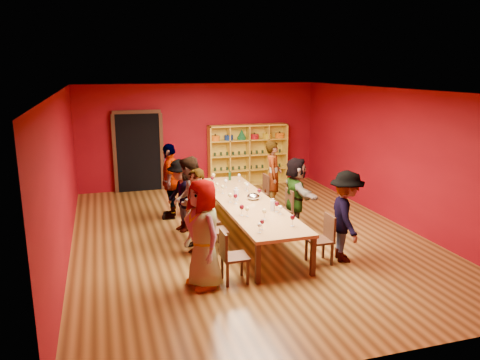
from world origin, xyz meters
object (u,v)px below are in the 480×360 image
(chair_person_left_4, at_px, (188,196))
(person_right_2, at_px, (296,193))
(person_left_1, at_px, (196,213))
(person_left_4, at_px, (170,181))
(chair_person_left_3, at_px, (197,207))
(chair_person_left_0, at_px, (230,254))
(shelving_unit, at_px, (248,152))
(person_right_0, at_px, (346,216))
(chair_person_right_4, at_px, (262,190))
(tasting_table, at_px, (246,204))
(chair_person_left_2, at_px, (204,218))
(person_left_2, at_px, (189,201))
(chair_person_left_1, at_px, (211,228))
(chair_person_right_2, at_px, (285,207))
(person_left_0, at_px, (203,234))
(spittoon_bowl, at_px, (253,197))
(wine_bottle, at_px, (230,176))
(person_left_3, at_px, (181,196))
(person_right_4, at_px, (273,175))
(chair_person_right_0, at_px, (324,236))

(chair_person_left_4, bearing_deg, person_right_2, -36.92)
(person_left_1, relative_size, person_left_4, 0.94)
(chair_person_left_3, bearing_deg, chair_person_left_0, -90.00)
(shelving_unit, relative_size, person_right_0, 1.44)
(person_left_4, bearing_deg, person_left_1, 16.58)
(shelving_unit, xyz_separation_m, chair_person_right_4, (-0.49, -2.67, -0.49))
(person_right_2, bearing_deg, person_left_4, 60.53)
(tasting_table, relative_size, chair_person_left_4, 5.06)
(chair_person_left_2, bearing_deg, person_left_2, 180.00)
(tasting_table, distance_m, chair_person_left_1, 1.16)
(shelving_unit, relative_size, chair_person_right_2, 2.70)
(person_left_0, relative_size, chair_person_left_2, 1.99)
(chair_person_left_4, relative_size, chair_person_right_2, 1.00)
(spittoon_bowl, bearing_deg, chair_person_left_3, 150.86)
(chair_person_left_3, distance_m, spittoon_bowl, 1.29)
(chair_person_left_4, relative_size, spittoon_bowl, 3.33)
(chair_person_left_0, xyz_separation_m, chair_person_left_4, (0.00, 3.70, 0.00))
(chair_person_right_2, bearing_deg, wine_bottle, 112.92)
(chair_person_right_2, relative_size, chair_person_right_4, 1.00)
(wine_bottle, bearing_deg, person_right_2, -60.45)
(shelving_unit, bearing_deg, person_left_3, -126.03)
(person_right_2, bearing_deg, chair_person_left_1, 114.66)
(chair_person_right_4, xyz_separation_m, spittoon_bowl, (-0.73, -1.55, 0.32))
(chair_person_left_0, bearing_deg, wine_bottle, 74.51)
(chair_person_left_0, xyz_separation_m, person_left_1, (-0.29, 1.30, 0.33))
(person_left_3, distance_m, chair_person_right_4, 2.36)
(tasting_table, relative_size, person_left_3, 2.87)
(wine_bottle, bearing_deg, chair_person_left_2, -118.61)
(person_left_2, bearing_deg, person_left_0, 18.54)
(chair_person_left_0, height_order, person_left_0, person_left_0)
(chair_person_left_4, bearing_deg, person_right_4, -1.53)
(chair_person_left_1, bearing_deg, spittoon_bowl, 35.89)
(wine_bottle, bearing_deg, person_left_3, -139.57)
(person_left_1, xyz_separation_m, person_left_2, (-0.02, 0.61, 0.06))
(chair_person_left_3, height_order, chair_person_right_0, same)
(person_left_4, bearing_deg, chair_person_left_2, 26.56)
(shelving_unit, bearing_deg, chair_person_left_0, -110.07)
(tasting_table, relative_size, spittoon_bowl, 16.82)
(shelving_unit, xyz_separation_m, spittoon_bowl, (-1.22, -4.22, -0.17))
(chair_person_right_0, relative_size, person_right_2, 0.56)
(tasting_table, relative_size, chair_person_right_4, 5.06)
(chair_person_left_2, distance_m, chair_person_right_4, 2.51)
(person_right_0, bearing_deg, chair_person_left_0, 111.32)
(chair_person_left_1, relative_size, wine_bottle, 3.23)
(person_right_2, bearing_deg, chair_person_left_0, 138.59)
(shelving_unit, height_order, chair_person_right_2, shelving_unit)
(chair_person_left_1, xyz_separation_m, chair_person_right_0, (1.82, -1.02, 0.00))
(person_left_0, relative_size, chair_person_left_3, 1.99)
(chair_person_left_0, height_order, person_right_0, person_right_0)
(spittoon_bowl, bearing_deg, chair_person_left_4, 124.14)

